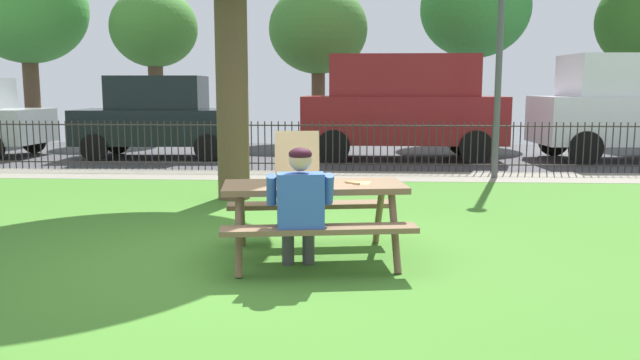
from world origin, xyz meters
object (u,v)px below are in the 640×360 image
parked_car_right (640,105)px  picnic_table_foreground (314,201)px  far_tree_center (318,30)px  parked_car_center (402,104)px  far_tree_midright (475,9)px  pizza_box_open (297,173)px  far_tree_midleft (154,30)px  pizza_slice_on_table (359,182)px  far_tree_left (27,10)px  parked_car_left (159,116)px  adult_at_table (300,204)px  lamp_post_walkway (500,29)px

parked_car_right → picnic_table_foreground: bearing=-128.1°
far_tree_center → parked_car_center: bearing=-63.5°
parked_car_center → far_tree_midright: far_tree_midright is taller
pizza_box_open → parked_car_center: (1.70, 8.86, 0.44)m
parked_car_right → far_tree_center: bearing=149.7°
far_tree_midleft → parked_car_right: bearing=-19.4°
picnic_table_foreground → pizza_box_open: pizza_box_open is taller
pizza_slice_on_table → parked_car_center: parked_car_center is taller
far_tree_left → far_tree_midleft: 4.08m
far_tree_midright → far_tree_midleft: bearing=180.0°
far_tree_midleft → pizza_box_open: bearing=-67.0°
parked_car_left → far_tree_midleft: 5.39m
picnic_table_foreground → far_tree_center: (-0.75, 13.53, 2.84)m
far_tree_left → parked_car_center: bearing=-21.7°
picnic_table_foreground → parked_car_right: size_ratio=0.42×
parked_car_center → far_tree_center: far_tree_center is taller
parked_car_left → far_tree_midleft: size_ratio=0.84×
parked_car_center → parked_car_right: same height
picnic_table_foreground → adult_at_table: adult_at_table is taller
parked_car_left → far_tree_midright: bearing=28.6°
pizza_slice_on_table → adult_at_table: bearing=-132.7°
parked_car_center → far_tree_center: 5.52m
adult_at_table → lamp_post_walkway: size_ratio=0.26×
lamp_post_walkway → parked_car_left: lamp_post_walkway is taller
far_tree_center → parked_car_right: bearing=-30.3°
far_tree_center → far_tree_midright: (4.74, 0.00, 0.59)m
adult_at_table → parked_car_center: bearing=80.3°
far_tree_midleft → parked_car_center: bearing=-31.6°
parked_car_left → picnic_table_foreground: bearing=-64.0°
far_tree_left → far_tree_midright: bearing=0.0°
parked_car_center → adult_at_table: bearing=-99.7°
pizza_slice_on_table → parked_car_right: (6.59, 8.90, 0.53)m
adult_at_table → far_tree_midright: (4.08, 14.05, 3.37)m
picnic_table_foreground → pizza_slice_on_table: bearing=8.5°
parked_car_left → parked_car_right: 11.41m
pizza_box_open → adult_at_table: bearing=-82.6°
pizza_box_open → parked_car_right: (7.21, 8.86, 0.44)m
parked_car_center → far_tree_midleft: bearing=148.4°
picnic_table_foreground → parked_car_center: 9.13m
lamp_post_walkway → far_tree_center: (-3.83, 7.62, 0.65)m
adult_at_table → picnic_table_foreground: bearing=79.6°
far_tree_midright → parked_car_right: bearing=-56.2°
pizza_box_open → far_tree_center: size_ratio=0.12×
parked_car_right → parked_car_center: bearing=-180.0°
parked_car_left → parked_car_center: 5.90m
adult_at_table → far_tree_midright: far_tree_midright is taller
picnic_table_foreground → pizza_box_open: (-0.18, 0.12, 0.27)m
parked_car_right → far_tree_center: (-7.79, 4.56, 2.13)m
parked_car_left → parked_car_center: bearing=-0.0°
far_tree_left → far_tree_midleft: size_ratio=1.23×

